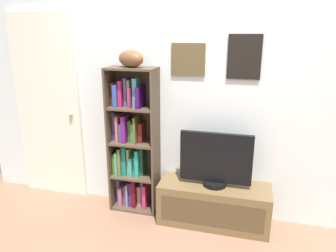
% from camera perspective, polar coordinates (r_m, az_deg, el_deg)
% --- Properties ---
extents(back_wall, '(4.80, 0.08, 2.37)m').
position_cam_1_polar(back_wall, '(3.02, 5.35, 5.28)').
color(back_wall, silver).
rests_on(back_wall, ground).
extents(bookshelf, '(0.48, 0.26, 1.46)m').
position_cam_1_polar(bookshelf, '(3.21, -6.56, -3.38)').
color(bookshelf, '#4E3D2D').
rests_on(bookshelf, ground).
extents(football, '(0.32, 0.26, 0.16)m').
position_cam_1_polar(football, '(2.98, -6.74, 11.98)').
color(football, brown).
rests_on(football, bookshelf).
extents(tv_stand, '(1.04, 0.39, 0.40)m').
position_cam_1_polar(tv_stand, '(3.14, 8.25, -13.78)').
color(tv_stand, brown).
rests_on(tv_stand, ground).
extents(television, '(0.66, 0.22, 0.52)m').
position_cam_1_polar(television, '(2.94, 8.61, -6.17)').
color(television, black).
rests_on(television, tv_stand).
extents(door, '(0.76, 0.09, 1.97)m').
position_cam_1_polar(door, '(3.65, -20.81, 2.98)').
color(door, silver).
rests_on(door, ground).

